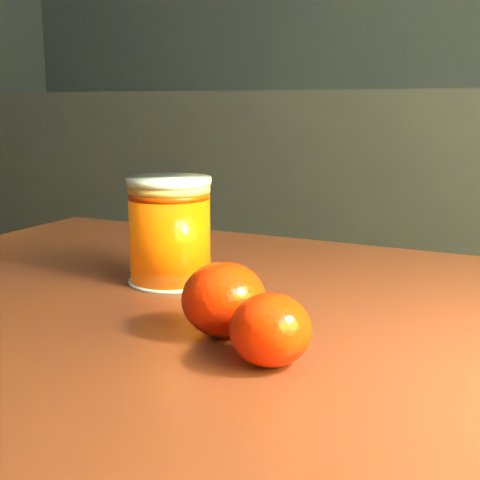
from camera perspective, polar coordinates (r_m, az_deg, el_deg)
The scene contains 5 objects.
kitchen_counter at distance 2.10m, azimuth 6.88°, elevation 0.09°, with size 3.15×0.60×0.90m, color #444347.
table at distance 0.56m, azimuth 2.47°, elevation -16.02°, with size 1.05×0.83×0.70m.
juice_glass at distance 0.64m, azimuth -6.00°, elevation 0.75°, with size 0.08×0.08×0.10m.
orange_front at distance 0.50m, azimuth -1.38°, elevation -5.07°, with size 0.06×0.06×0.06m, color #FF2805.
orange_back at distance 0.45m, azimuth 2.63°, elevation -7.65°, with size 0.06×0.06×0.05m, color #FF2805.
Camera 1 is at (1.05, -0.31, 0.88)m, focal length 50.00 mm.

